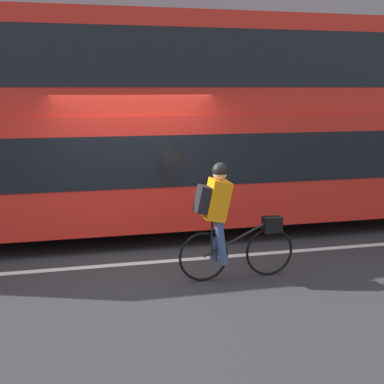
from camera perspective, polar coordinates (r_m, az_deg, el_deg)
ground_plane at (r=8.31m, az=-5.49°, el=-7.25°), size 80.00×80.00×0.00m
road_center_line at (r=8.17m, az=-5.33°, el=-7.54°), size 50.00×0.14×0.01m
sidewalk_curb at (r=13.64m, az=-8.97°, el=0.17°), size 60.00×1.69×0.12m
building_facade at (r=14.44m, az=-9.79°, el=15.50°), size 60.00×0.30×7.52m
bus at (r=9.59m, az=-5.81°, el=8.02°), size 11.90×2.55×3.79m
cyclist_on_bike at (r=7.25m, az=3.58°, el=-2.72°), size 1.65×0.32×1.63m
street_sign_post at (r=13.34m, az=-10.79°, el=5.76°), size 0.36×0.09×2.31m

